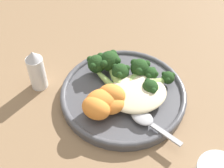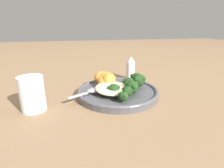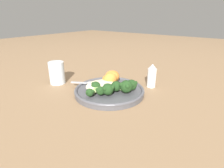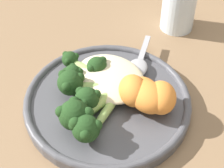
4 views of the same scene
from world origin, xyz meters
The scene contains 16 objects.
ground_plane centered at (0.00, 0.00, 0.00)m, with size 4.00×4.00×0.00m, color #846647.
plate centered at (-0.02, 0.02, 0.01)m, with size 0.25×0.25×0.02m.
quinoa_mound centered at (-0.04, 0.04, 0.03)m, with size 0.12×0.10×0.02m, color beige.
broccoli_stalk_0 centered at (-0.05, 0.04, 0.04)m, with size 0.08×0.04×0.03m.
broccoli_stalk_1 centered at (-0.08, 0.03, 0.03)m, with size 0.12×0.03×0.03m.
broccoli_stalk_2 centered at (-0.06, 0.01, 0.03)m, with size 0.11×0.06×0.03m.
broccoli_stalk_3 centered at (-0.06, -0.01, 0.04)m, with size 0.09×0.08×0.04m.
broccoli_stalk_4 centered at (-0.02, -0.01, 0.04)m, with size 0.04×0.09×0.04m.
broccoli_stalk_5 centered at (-0.02, -0.04, 0.04)m, with size 0.04×0.11×0.04m.
broccoli_stalk_6 centered at (0.01, -0.04, 0.04)m, with size 0.06×0.13×0.04m.
sweet_potato_chunk_0 centered at (0.01, 0.04, 0.04)m, with size 0.05×0.04×0.04m, color orange.
sweet_potato_chunk_1 centered at (0.02, 0.06, 0.04)m, with size 0.05×0.04×0.03m, color orange.
sweet_potato_chunk_2 centered at (0.05, 0.06, 0.04)m, with size 0.05×0.04×0.04m, color orange.
sweet_potato_chunk_3 centered at (0.03, 0.04, 0.04)m, with size 0.06×0.05×0.04m, color orange.
spoon centered at (-0.03, 0.10, 0.03)m, with size 0.07×0.11×0.01m.
water_glass centered at (-0.07, 0.25, 0.05)m, with size 0.06×0.06×0.09m, color silver.
Camera 4 is at (0.25, -0.25, 0.43)m, focal length 60.00 mm.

